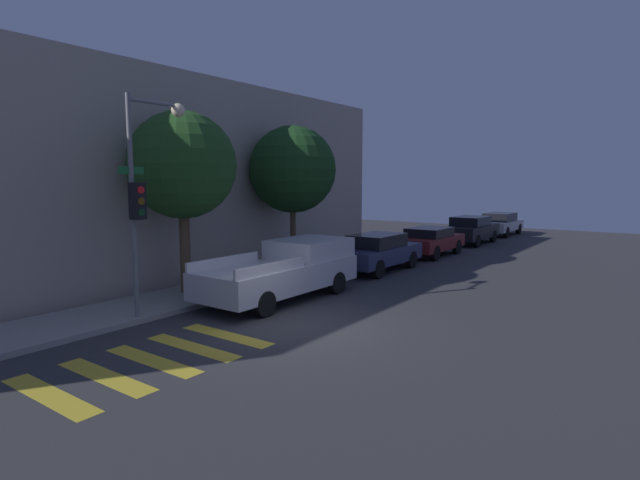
% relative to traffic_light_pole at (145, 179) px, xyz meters
% --- Properties ---
extents(ground_plane, '(60.00, 60.00, 0.00)m').
position_rel_traffic_light_pole_xyz_m(ground_plane, '(1.66, -3.37, -3.57)').
color(ground_plane, '#333335').
extents(sidewalk, '(26.00, 2.39, 0.14)m').
position_rel_traffic_light_pole_xyz_m(sidewalk, '(1.66, 1.03, -3.50)').
color(sidewalk, gray).
rests_on(sidewalk, ground).
extents(building_row, '(26.00, 6.00, 7.15)m').
position_rel_traffic_light_pole_xyz_m(building_row, '(1.66, 5.62, 0.00)').
color(building_row, '#A89E8E').
rests_on(building_row, ground).
extents(crosswalk, '(4.44, 2.60, 0.00)m').
position_rel_traffic_light_pole_xyz_m(crosswalk, '(-1.79, -2.57, -3.57)').
color(crosswalk, gold).
rests_on(crosswalk, ground).
extents(traffic_light_pole, '(2.00, 0.56, 5.63)m').
position_rel_traffic_light_pole_xyz_m(traffic_light_pole, '(0.00, 0.00, 0.00)').
color(traffic_light_pole, slate).
rests_on(traffic_light_pole, ground).
extents(pickup_truck, '(5.42, 2.09, 1.69)m').
position_rel_traffic_light_pole_xyz_m(pickup_truck, '(3.90, -1.27, -2.70)').
color(pickup_truck, '#BCBCC1').
rests_on(pickup_truck, ground).
extents(sedan_near_corner, '(4.40, 1.77, 1.47)m').
position_rel_traffic_light_pole_xyz_m(sedan_near_corner, '(9.49, -1.27, -2.79)').
color(sedan_near_corner, '#2D3351').
rests_on(sedan_near_corner, ground).
extents(sedan_middle, '(4.23, 1.88, 1.34)m').
position_rel_traffic_light_pole_xyz_m(sedan_middle, '(14.46, -1.27, -2.84)').
color(sedan_middle, maroon).
rests_on(sedan_middle, ground).
extents(sedan_far_end, '(4.57, 1.85, 1.54)m').
position_rel_traffic_light_pole_xyz_m(sedan_far_end, '(20.07, -1.27, -2.76)').
color(sedan_far_end, black).
rests_on(sedan_far_end, ground).
extents(sedan_tail_of_row, '(4.59, 1.83, 1.46)m').
position_rel_traffic_light_pole_xyz_m(sedan_tail_of_row, '(25.58, -1.27, -2.80)').
color(sedan_tail_of_row, '#B7BABF').
rests_on(sedan_tail_of_row, ground).
extents(tree_near_corner, '(3.21, 3.21, 5.61)m').
position_rel_traffic_light_pole_xyz_m(tree_near_corner, '(2.19, 1.30, 0.41)').
color(tree_near_corner, brown).
rests_on(tree_near_corner, ground).
extents(tree_midblock, '(3.32, 3.32, 5.63)m').
position_rel_traffic_light_pole_xyz_m(tree_midblock, '(7.38, 1.30, 0.38)').
color(tree_midblock, brown).
rests_on(tree_midblock, ground).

